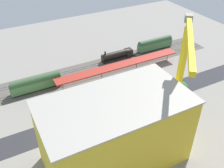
% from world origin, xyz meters
% --- Properties ---
extents(ground_plane, '(176.23, 176.23, 0.00)m').
position_xyz_m(ground_plane, '(0.00, 0.00, 0.00)').
color(ground_plane, gray).
rests_on(ground_plane, ground).
extents(rail_bed, '(110.22, 15.16, 0.01)m').
position_xyz_m(rail_bed, '(0.00, -22.54, 0.00)').
color(rail_bed, '#5B544C').
rests_on(rail_bed, ground).
extents(street_asphalt, '(110.19, 9.61, 0.01)m').
position_xyz_m(street_asphalt, '(0.00, 5.61, 0.00)').
color(street_asphalt, '#2D2D33').
rests_on(street_asphalt, ground).
extents(track_rails, '(110.14, 8.72, 0.12)m').
position_xyz_m(track_rails, '(0.00, -22.54, 0.18)').
color(track_rails, '#9E9EA8').
rests_on(track_rails, ground).
extents(platform_canopy_near, '(56.14, 5.18, 4.39)m').
position_xyz_m(platform_canopy_near, '(-5.32, -14.31, 4.12)').
color(platform_canopy_near, '#A82D23').
rests_on(platform_canopy_near, ground).
extents(locomotive, '(16.90, 3.21, 5.39)m').
position_xyz_m(locomotive, '(-11.25, -25.81, 1.95)').
color(locomotive, black).
rests_on(locomotive, ground).
extents(passenger_coach, '(18.89, 3.21, 5.90)m').
position_xyz_m(passenger_coach, '(-31.84, -25.81, 3.08)').
color(passenger_coach, black).
rests_on(passenger_coach, ground).
extents(freight_coach_far, '(19.75, 3.29, 5.86)m').
position_xyz_m(freight_coach_far, '(28.77, -19.26, 3.05)').
color(freight_coach_far, black).
rests_on(freight_coach_far, ground).
extents(parked_car_0, '(4.66, 1.91, 1.54)m').
position_xyz_m(parked_car_0, '(-22.63, 2.55, 0.69)').
color(parked_car_0, black).
rests_on(parked_car_0, ground).
extents(parked_car_1, '(4.68, 1.87, 1.59)m').
position_xyz_m(parked_car_1, '(-16.38, 2.58, 0.71)').
color(parked_car_1, black).
rests_on(parked_car_1, ground).
extents(parked_car_2, '(4.79, 1.75, 1.83)m').
position_xyz_m(parked_car_2, '(-10.16, 2.52, 0.81)').
color(parked_car_2, black).
rests_on(parked_car_2, ground).
extents(parked_car_3, '(4.74, 1.82, 1.71)m').
position_xyz_m(parked_car_3, '(-4.58, 2.55, 0.77)').
color(parked_car_3, black).
rests_on(parked_car_3, ground).
extents(parked_car_4, '(4.09, 2.00, 1.62)m').
position_xyz_m(parked_car_4, '(1.98, 1.85, 0.72)').
color(parked_car_4, black).
rests_on(parked_car_4, ground).
extents(construction_building, '(37.12, 20.12, 20.32)m').
position_xyz_m(construction_building, '(17.89, 24.01, 10.16)').
color(construction_building, yellow).
rests_on(construction_building, ground).
extents(construction_roof_slab, '(37.72, 20.73, 0.40)m').
position_xyz_m(construction_roof_slab, '(17.89, 24.01, 20.52)').
color(construction_roof_slab, '#ADA89E').
rests_on(construction_roof_slab, construction_building).
extents(tower_crane, '(20.51, 23.52, 35.44)m').
position_xyz_m(tower_crane, '(-3.08, 22.84, 21.48)').
color(tower_crane, gray).
rests_on(tower_crane, ground).
extents(box_truck_0, '(9.98, 3.48, 3.63)m').
position_xyz_m(box_truck_0, '(7.69, 8.38, 1.75)').
color(box_truck_0, black).
rests_on(box_truck_0, ground).
extents(box_truck_1, '(9.66, 2.87, 3.21)m').
position_xyz_m(box_truck_1, '(7.49, 9.29, 1.61)').
color(box_truck_1, black).
rests_on(box_truck_1, ground).
extents(street_tree_0, '(6.29, 6.29, 9.12)m').
position_xyz_m(street_tree_0, '(5.45, 10.17, 5.96)').
color(street_tree_0, brown).
rests_on(street_tree_0, ground).
extents(street_tree_1, '(6.16, 6.16, 8.91)m').
position_xyz_m(street_tree_1, '(6.62, 10.31, 5.81)').
color(street_tree_1, brown).
rests_on(street_tree_1, ground).
extents(street_tree_2, '(5.03, 5.03, 7.62)m').
position_xyz_m(street_tree_2, '(-15.91, 11.46, 5.07)').
color(street_tree_2, brown).
rests_on(street_tree_2, ground).
extents(street_tree_3, '(5.25, 5.25, 8.11)m').
position_xyz_m(street_tree_3, '(17.65, 10.72, 5.46)').
color(street_tree_3, brown).
rests_on(street_tree_3, ground).
extents(street_tree_4, '(5.76, 5.76, 7.45)m').
position_xyz_m(street_tree_4, '(-7.60, 11.38, 4.56)').
color(street_tree_4, brown).
rests_on(street_tree_4, ground).
extents(street_tree_5, '(4.83, 4.83, 7.10)m').
position_xyz_m(street_tree_5, '(-14.18, 10.09, 4.68)').
color(street_tree_5, brown).
rests_on(street_tree_5, ground).
extents(traffic_light, '(0.50, 0.36, 7.07)m').
position_xyz_m(traffic_light, '(18.41, 0.88, 4.65)').
color(traffic_light, '#333333').
rests_on(traffic_light, ground).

